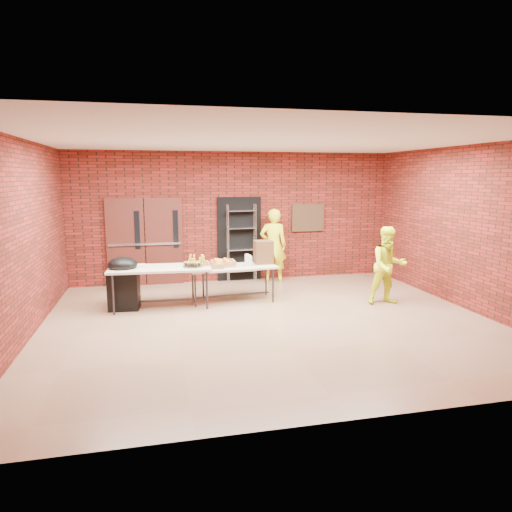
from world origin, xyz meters
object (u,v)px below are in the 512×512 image
at_px(covered_grill, 124,283).
at_px(table_left, 160,271).
at_px(wire_rack, 242,243).
at_px(coffee_dispenser, 263,252).
at_px(volunteer_woman, 273,245).
at_px(volunteer_man, 388,266).
at_px(table_right, 232,269).

bearing_deg(covered_grill, table_left, 2.29).
relative_size(wire_rack, coffee_dispenser, 3.88).
relative_size(volunteer_woman, volunteer_man, 1.14).
distance_m(table_left, coffee_dispenser, 2.23).
xyz_separation_m(table_right, covered_grill, (-2.19, -0.12, -0.16)).
distance_m(coffee_dispenser, volunteer_woman, 1.53).
xyz_separation_m(wire_rack, coffee_dispenser, (0.16, -1.63, 0.03)).
xyz_separation_m(coffee_dispenser, volunteer_woman, (0.59, 1.41, -0.08)).
height_order(coffee_dispenser, volunteer_man, volunteer_man).
distance_m(wire_rack, volunteer_woman, 0.79).
xyz_separation_m(wire_rack, volunteer_woman, (0.76, -0.22, -0.05)).
relative_size(table_right, coffee_dispenser, 3.77).
relative_size(coffee_dispenser, volunteer_woman, 0.27).
distance_m(table_left, covered_grill, 0.75).
relative_size(covered_grill, volunteer_man, 0.66).
bearing_deg(covered_grill, volunteer_man, -3.28).
xyz_separation_m(coffee_dispenser, volunteer_man, (2.36, -1.07, -0.19)).
height_order(wire_rack, table_left, wire_rack).
bearing_deg(table_right, wire_rack, 67.80).
relative_size(table_left, coffee_dispenser, 4.10).
bearing_deg(wire_rack, table_right, -110.42).
height_order(coffee_dispenser, volunteer_woman, volunteer_woman).
relative_size(wire_rack, volunteer_man, 1.21).
bearing_deg(volunteer_man, table_right, 167.22).
bearing_deg(wire_rack, volunteer_man, -50.45).
height_order(volunteer_woman, volunteer_man, volunteer_woman).
height_order(table_left, volunteer_man, volunteer_man).
relative_size(wire_rack, volunteer_woman, 1.06).
bearing_deg(wire_rack, table_left, -139.59).
bearing_deg(coffee_dispenser, volunteer_woman, 67.25).
xyz_separation_m(table_left, coffee_dispenser, (2.19, 0.32, 0.24)).
height_order(coffee_dispenser, covered_grill, coffee_dispenser).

